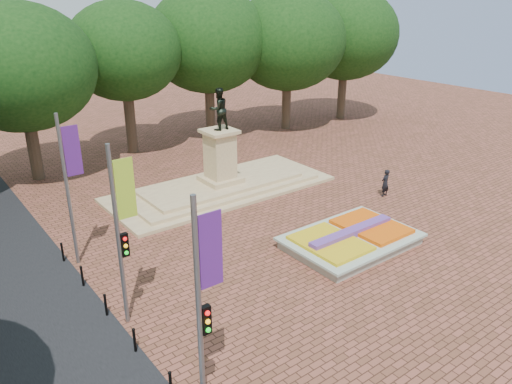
{
  "coord_description": "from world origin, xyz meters",
  "views": [
    {
      "loc": [
        -15.82,
        -16.47,
        11.68
      ],
      "look_at": [
        -1.72,
        2.11,
        2.2
      ],
      "focal_mm": 35.0,
      "sensor_mm": 36.0,
      "label": 1
    }
  ],
  "objects": [
    {
      "name": "pedestrian",
      "position": [
        7.4,
        1.19,
        0.85
      ],
      "size": [
        0.65,
        0.46,
        1.7
      ],
      "primitive_type": "imported",
      "rotation": [
        0.0,
        0.0,
        3.23
      ],
      "color": "black",
      "rests_on": "ground"
    },
    {
      "name": "banner_poles",
      "position": [
        -10.08,
        -1.31,
        3.88
      ],
      "size": [
        0.88,
        11.17,
        7.0
      ],
      "color": "slate",
      "rests_on": "ground"
    },
    {
      "name": "monument",
      "position": [
        0.0,
        8.0,
        0.88
      ],
      "size": [
        14.0,
        6.0,
        6.4
      ],
      "color": "tan",
      "rests_on": "ground"
    },
    {
      "name": "flower_bed",
      "position": [
        1.03,
        -2.0,
        0.38
      ],
      "size": [
        6.3,
        4.3,
        0.91
      ],
      "color": "gray",
      "rests_on": "ground"
    },
    {
      "name": "tree_row_back",
      "position": [
        2.33,
        18.0,
        6.67
      ],
      "size": [
        44.8,
        8.8,
        10.43
      ],
      "color": "#37281E",
      "rests_on": "ground"
    },
    {
      "name": "ground",
      "position": [
        0.0,
        0.0,
        0.0
      ],
      "size": [
        90.0,
        90.0,
        0.0
      ],
      "primitive_type": "plane",
      "color": "brown",
      "rests_on": "ground"
    },
    {
      "name": "bollard_row",
      "position": [
        -10.7,
        -1.5,
        0.53
      ],
      "size": [
        0.12,
        13.12,
        0.98
      ],
      "color": "black",
      "rests_on": "ground"
    }
  ]
}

